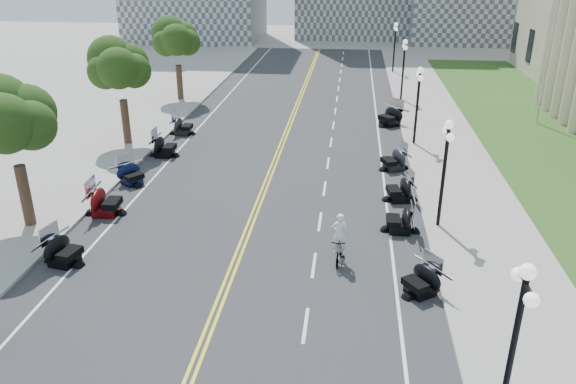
{
  "coord_description": "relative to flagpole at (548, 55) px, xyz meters",
  "views": [
    {
      "loc": [
        4.39,
        -19.65,
        11.65
      ],
      "look_at": [
        1.84,
        2.72,
        2.0
      ],
      "focal_mm": 35.0,
      "sensor_mm": 36.0,
      "label": 1
    }
  ],
  "objects": [
    {
      "name": "ground",
      "position": [
        -18.0,
        -22.0,
        -5.0
      ],
      "size": [
        160.0,
        160.0,
        0.0
      ],
      "primitive_type": "plane",
      "color": "gray"
    },
    {
      "name": "road",
      "position": [
        -18.0,
        -12.0,
        -5.0
      ],
      "size": [
        16.0,
        90.0,
        0.01
      ],
      "primitive_type": "cube",
      "color": "#333335",
      "rests_on": "ground"
    },
    {
      "name": "centerline_yellow_a",
      "position": [
        -18.12,
        -12.0,
        -4.99
      ],
      "size": [
        0.12,
        90.0,
        0.0
      ],
      "primitive_type": "cube",
      "color": "yellow",
      "rests_on": "road"
    },
    {
      "name": "centerline_yellow_b",
      "position": [
        -17.88,
        -12.0,
        -4.99
      ],
      "size": [
        0.12,
        90.0,
        0.0
      ],
      "primitive_type": "cube",
      "color": "yellow",
      "rests_on": "road"
    },
    {
      "name": "edge_line_north",
      "position": [
        -11.6,
        -12.0,
        -4.99
      ],
      "size": [
        0.12,
        90.0,
        0.0
      ],
      "primitive_type": "cube",
      "color": "white",
      "rests_on": "road"
    },
    {
      "name": "edge_line_south",
      "position": [
        -24.4,
        -12.0,
        -4.99
      ],
      "size": [
        0.12,
        90.0,
        0.0
      ],
      "primitive_type": "cube",
      "color": "white",
      "rests_on": "road"
    },
    {
      "name": "lane_dash_5",
      "position": [
        -14.8,
        -26.0,
        -4.99
      ],
      "size": [
        0.12,
        2.0,
        0.0
      ],
      "primitive_type": "cube",
      "color": "white",
      "rests_on": "road"
    },
    {
      "name": "lane_dash_6",
      "position": [
        -14.8,
        -22.0,
        -4.99
      ],
      "size": [
        0.12,
        2.0,
        0.0
      ],
      "primitive_type": "cube",
      "color": "white",
      "rests_on": "road"
    },
    {
      "name": "lane_dash_7",
      "position": [
        -14.8,
        -18.0,
        -4.99
      ],
      "size": [
        0.12,
        2.0,
        0.0
      ],
      "primitive_type": "cube",
      "color": "white",
      "rests_on": "road"
    },
    {
      "name": "lane_dash_8",
      "position": [
        -14.8,
        -14.0,
        -4.99
      ],
      "size": [
        0.12,
        2.0,
        0.0
      ],
      "primitive_type": "cube",
      "color": "white",
      "rests_on": "road"
    },
    {
      "name": "lane_dash_9",
      "position": [
        -14.8,
        -10.0,
        -4.99
      ],
      "size": [
        0.12,
        2.0,
        0.0
      ],
      "primitive_type": "cube",
      "color": "white",
      "rests_on": "road"
    },
    {
      "name": "lane_dash_10",
      "position": [
        -14.8,
        -6.0,
        -4.99
      ],
      "size": [
        0.12,
        2.0,
        0.0
      ],
      "primitive_type": "cube",
      "color": "white",
      "rests_on": "road"
    },
    {
      "name": "lane_dash_11",
      "position": [
        -14.8,
        -2.0,
        -4.99
      ],
      "size": [
        0.12,
        2.0,
        0.0
      ],
      "primitive_type": "cube",
      "color": "white",
      "rests_on": "road"
    },
    {
      "name": "lane_dash_12",
      "position": [
        -14.8,
        2.0,
        -4.99
      ],
      "size": [
        0.12,
        2.0,
        0.0
      ],
      "primitive_type": "cube",
      "color": "white",
      "rests_on": "road"
    },
    {
      "name": "lane_dash_13",
      "position": [
        -14.8,
        6.0,
        -4.99
      ],
      "size": [
        0.12,
        2.0,
        0.0
      ],
      "primitive_type": "cube",
      "color": "white",
      "rests_on": "road"
    },
    {
      "name": "lane_dash_14",
      "position": [
        -14.8,
        10.0,
        -4.99
      ],
      "size": [
        0.12,
        2.0,
        0.0
      ],
      "primitive_type": "cube",
      "color": "white",
      "rests_on": "road"
    },
    {
      "name": "lane_dash_15",
      "position": [
        -14.8,
        14.0,
        -4.99
      ],
      "size": [
        0.12,
        2.0,
        0.0
      ],
      "primitive_type": "cube",
      "color": "white",
      "rests_on": "road"
    },
    {
      "name": "lane_dash_16",
      "position": [
        -14.8,
        18.0,
        -4.99
      ],
      "size": [
        0.12,
        2.0,
        0.0
      ],
      "primitive_type": "cube",
      "color": "white",
      "rests_on": "road"
    },
    {
      "name": "lane_dash_17",
      "position": [
        -14.8,
        22.0,
        -4.99
      ],
      "size": [
        0.12,
        2.0,
        0.0
      ],
      "primitive_type": "cube",
      "color": "white",
      "rests_on": "road"
    },
    {
      "name": "lane_dash_18",
      "position": [
        -14.8,
        26.0,
        -4.99
      ],
      "size": [
        0.12,
        2.0,
        0.0
      ],
      "primitive_type": "cube",
      "color": "white",
      "rests_on": "road"
    },
    {
      "name": "lane_dash_19",
      "position": [
        -14.8,
        30.0,
        -4.99
      ],
      "size": [
        0.12,
        2.0,
        0.0
      ],
      "primitive_type": "cube",
      "color": "white",
      "rests_on": "road"
    },
    {
      "name": "sidewalk_north",
      "position": [
        -7.5,
        -12.0,
        -4.92
      ],
      "size": [
        5.0,
        90.0,
        0.15
      ],
      "primitive_type": "cube",
      "color": "#9E9991",
      "rests_on": "ground"
    },
    {
      "name": "sidewalk_south",
      "position": [
        -28.5,
        -12.0,
        -4.92
      ],
      "size": [
        5.0,
        90.0,
        0.15
      ],
      "primitive_type": "cube",
      "color": "#9E9991",
      "rests_on": "ground"
    },
    {
      "name": "lawn",
      "position": [
        -0.5,
        -4.0,
        -4.95
      ],
      "size": [
        9.0,
        60.0,
        0.1
      ],
      "primitive_type": "cube",
      "color": "#356023",
      "rests_on": "ground"
    },
    {
      "name": "street_lamp_1",
      "position": [
        -9.4,
        -30.0,
        -2.4
      ],
      "size": [
        0.5,
        1.2,
        4.9
      ],
      "primitive_type": null,
      "color": "black",
      "rests_on": "sidewalk_north"
    },
    {
      "name": "street_lamp_2",
      "position": [
        -9.4,
        -18.0,
        -2.4
      ],
      "size": [
        0.5,
        1.2,
        4.9
      ],
      "primitive_type": null,
      "color": "black",
      "rests_on": "sidewalk_north"
    },
    {
      "name": "street_lamp_3",
      "position": [
        -9.4,
        -6.0,
        -2.4
      ],
      "size": [
        0.5,
        1.2,
        4.9
      ],
      "primitive_type": null,
      "color": "black",
      "rests_on": "sidewalk_north"
    },
    {
      "name": "street_lamp_4",
      "position": [
        -9.4,
        6.0,
        -2.4
      ],
      "size": [
        0.5,
        1.2,
        4.9
      ],
      "primitive_type": null,
      "color": "black",
      "rests_on": "sidewalk_north"
    },
    {
      "name": "street_lamp_5",
      "position": [
        -9.4,
        18.0,
        -2.4
      ],
      "size": [
        0.5,
        1.2,
        4.9
      ],
      "primitive_type": null,
      "color": "black",
      "rests_on": "sidewalk_north"
    },
    {
      "name": "flagpole",
      "position": [
        0.0,
        0.0,
        0.0
      ],
      "size": [
        1.1,
        0.2,
        10.0
      ],
      "primitive_type": null,
      "color": "silver",
      "rests_on": "ground"
    },
    {
      "name": "tree_2",
      "position": [
        -28.0,
        -20.0,
        -0.25
      ],
      "size": [
        4.8,
        4.8,
        9.2
      ],
      "primitive_type": null,
      "color": "#235619",
      "rests_on": "sidewalk_south"
    },
    {
      "name": "tree_3",
      "position": [
        -28.0,
        -8.0,
        -0.25
      ],
      "size": [
        4.8,
        4.8,
        9.2
      ],
      "primitive_type": null,
      "color": "#235619",
      "rests_on": "sidewalk_south"
    },
    {
      "name": "tree_4",
      "position": [
        -28.0,
        4.0,
        -0.25
      ],
      "size": [
        4.8,
        4.8,
        9.2
      ],
      "primitive_type": null,
      "color": "#235619",
      "rests_on": "sidewalk_south"
    },
    {
      "name": "motorcycle_n_5",
      "position": [
        -10.75,
        -23.6,
        -4.38
      ],
      "size": [
        2.48,
        2.48,
        1.24
      ],
      "primitive_type": null,
      "rotation": [
        0.0,
        0.0,
        -0.94
      ],
      "color": "black",
      "rests_on": "road"
    },
    {
      "name": "motorcycle_n_6",
      "position": [
        -11.17,
        -18.59,
        -4.34
      ],
      "size": [
        1.91,
        1.91,
        1.33
      ],
      "primitive_type": null,
      "rotation": [
        0.0,
        0.0,
        -1.58
      ],
      "color": "black",
      "rests_on": "road"
    },
    {
      "name": "motorcycle_n_7",
      "position": [
        -10.95,
        -15.08,
        -4.32
      ],
      "size": [
        2.26,
        2.26,
        1.35
      ],
      "primitive_type": null,
      "rotation": [
        0.0,
        0.0,
        -1.38
      ],
      "color": "black",
      "rests_on": "road"
    },
    {
      "name": "motorcycle_n_8",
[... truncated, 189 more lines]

